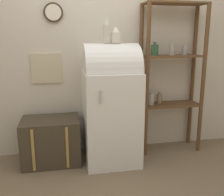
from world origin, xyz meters
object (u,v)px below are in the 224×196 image
object	(u,v)px
vase_left	(107,30)
vase_center	(116,36)
refrigerator	(111,102)
suitcase_trunk	(51,141)

from	to	relation	value
vase_left	vase_center	xyz separation A→B (m)	(0.10, 0.00, -0.06)
vase_center	refrigerator	bearing A→B (deg)	169.07
vase_center	vase_left	bearing A→B (deg)	-179.19
refrigerator	vase_center	size ratio (longest dim) A/B	7.77
vase_left	suitcase_trunk	bearing A→B (deg)	173.82
suitcase_trunk	vase_center	world-z (taller)	vase_center
suitcase_trunk	vase_left	world-z (taller)	vase_left
suitcase_trunk	vase_center	bearing A→B (deg)	-5.27
suitcase_trunk	vase_left	bearing A→B (deg)	-6.18
vase_left	vase_center	distance (m)	0.12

